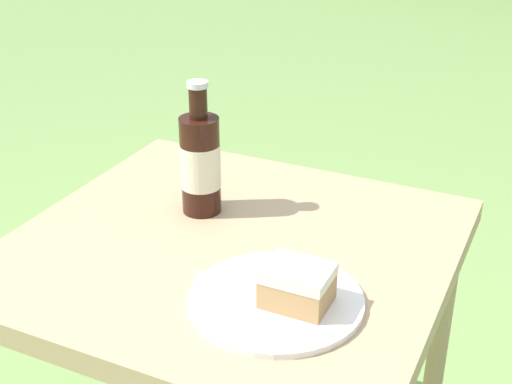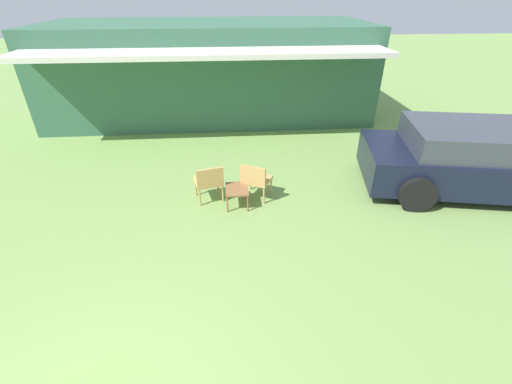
# 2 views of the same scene
# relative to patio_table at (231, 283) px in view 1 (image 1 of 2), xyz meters

# --- Properties ---
(patio_table) EXTENTS (0.72, 0.68, 0.71)m
(patio_table) POSITION_rel_patio_table_xyz_m (0.00, 0.00, 0.00)
(patio_table) COLOR tan
(patio_table) RESTS_ON ground_plane
(cake_on_plate) EXTENTS (0.26, 0.26, 0.07)m
(cake_on_plate) POSITION_rel_patio_table_xyz_m (0.15, -0.13, 0.10)
(cake_on_plate) COLOR white
(cake_on_plate) RESTS_ON patio_table
(cola_bottle_near) EXTENTS (0.07, 0.07, 0.24)m
(cola_bottle_near) POSITION_rel_patio_table_xyz_m (-0.10, 0.08, 0.18)
(cola_bottle_near) COLOR black
(cola_bottle_near) RESTS_ON patio_table
(fork) EXTENTS (0.18, 0.02, 0.01)m
(fork) POSITION_rel_patio_table_xyz_m (0.09, -0.12, 0.09)
(fork) COLOR silver
(fork) RESTS_ON patio_table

